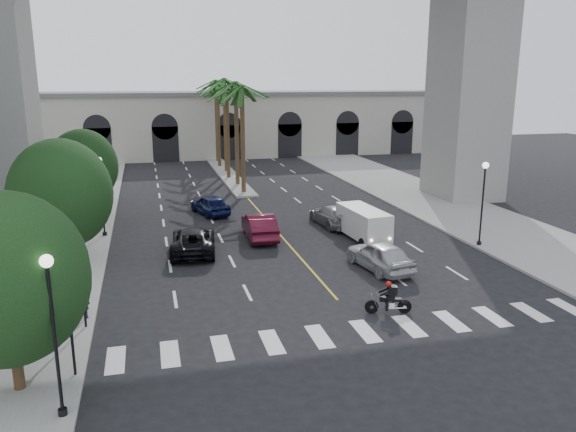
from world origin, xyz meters
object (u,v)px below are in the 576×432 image
at_px(motorcycle_rider, 390,299).
at_px(lamp_post_left_near, 53,323).
at_px(cargo_van, 363,223).
at_px(lamp_post_left_far, 101,190).
at_px(pedestrian_a, 81,297).
at_px(traffic_signal_far, 81,273).
at_px(car_d, 333,216).
at_px(car_b, 260,226).
at_px(traffic_signal_near, 69,312).
at_px(car_c, 193,240).
at_px(car_a, 380,255).
at_px(car_e, 210,205).
at_px(lamp_post_right, 483,197).

bearing_deg(motorcycle_rider, lamp_post_left_near, -146.28).
bearing_deg(cargo_van, lamp_post_left_far, 159.43).
bearing_deg(pedestrian_a, motorcycle_rider, -21.19).
distance_m(traffic_signal_far, car_d, 20.79).
distance_m(motorcycle_rider, car_b, 13.69).
height_order(traffic_signal_near, car_d, traffic_signal_near).
bearing_deg(car_c, motorcycle_rider, 130.80).
bearing_deg(cargo_van, pedestrian_a, -156.31).
bearing_deg(traffic_signal_near, cargo_van, 40.32).
xyz_separation_m(car_a, car_c, (-9.68, 5.67, -0.05)).
bearing_deg(car_b, car_c, 26.58).
bearing_deg(car_e, lamp_post_right, 123.68).
height_order(lamp_post_left_near, cargo_van, lamp_post_left_near).
xyz_separation_m(lamp_post_left_near, motorcycle_rider, (13.15, 4.98, -2.53)).
distance_m(lamp_post_left_near, lamp_post_left_far, 21.00).
distance_m(lamp_post_left_far, car_b, 10.54).
distance_m(lamp_post_left_far, traffic_signal_near, 18.51).
bearing_deg(lamp_post_right, cargo_van, 152.73).
height_order(lamp_post_left_far, car_a, lamp_post_left_far).
xyz_separation_m(traffic_signal_far, car_e, (7.43, 19.29, -1.74)).
bearing_deg(car_e, car_b, 91.12).
xyz_separation_m(lamp_post_left_far, car_e, (7.53, 4.79, -2.45)).
distance_m(car_e, cargo_van, 12.97).
bearing_deg(cargo_van, traffic_signal_far, -153.51).
relative_size(lamp_post_left_near, car_c, 0.97).
xyz_separation_m(traffic_signal_near, pedestrian_a, (-0.20, 4.95, -1.39)).
height_order(car_a, car_d, car_a).
bearing_deg(car_a, car_b, -65.12).
relative_size(lamp_post_left_near, car_b, 1.05).
xyz_separation_m(car_b, car_e, (-2.37, 7.51, -0.07)).
relative_size(traffic_signal_near, car_b, 0.72).
relative_size(lamp_post_left_near, pedestrian_a, 2.75).
relative_size(motorcycle_rider, pedestrian_a, 1.07).
relative_size(traffic_signal_far, car_d, 0.71).
xyz_separation_m(motorcycle_rider, car_c, (-7.74, 11.25, 0.08)).
bearing_deg(lamp_post_right, motorcycle_rider, -140.28).
bearing_deg(cargo_van, lamp_post_left_near, -139.70).
xyz_separation_m(lamp_post_left_far, car_a, (15.08, -10.44, -2.41)).
xyz_separation_m(traffic_signal_far, car_a, (14.98, 4.06, -1.69)).
bearing_deg(pedestrian_a, lamp_post_left_far, 78.95).
xyz_separation_m(traffic_signal_near, car_c, (5.30, 13.73, -1.74)).
bearing_deg(lamp_post_left_far, motorcycle_rider, -50.63).
xyz_separation_m(lamp_post_left_near, car_e, (7.53, 25.79, -2.45)).
distance_m(lamp_post_left_near, car_c, 17.28).
bearing_deg(car_b, traffic_signal_far, 52.35).
bearing_deg(cargo_van, motorcycle_rider, -110.50).
bearing_deg(lamp_post_right, lamp_post_left_near, -150.31).
distance_m(car_a, pedestrian_a, 15.50).
bearing_deg(lamp_post_left_far, car_a, -34.69).
bearing_deg(car_a, pedestrian_a, 2.56).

